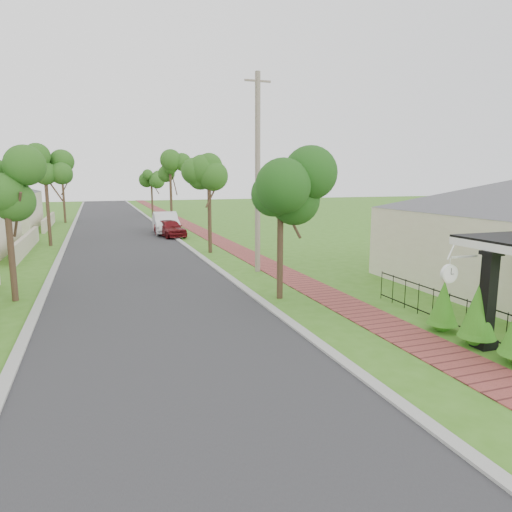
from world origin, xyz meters
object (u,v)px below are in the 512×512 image
parked_car_white (166,223)px  near_tree (281,189)px  parked_car_red (170,228)px  utility_pole (258,174)px  porch_post (487,305)px  station_clock (450,272)px

parked_car_white → near_tree: (1.06, -20.76, 3.07)m
parked_car_red → utility_pole: bearing=-93.5°
parked_car_white → utility_pole: utility_pole is taller
porch_post → near_tree: 7.49m
porch_post → utility_pole: size_ratio=0.29×
parked_car_white → station_clock: station_clock is taller
parked_car_white → parked_car_red: bearing=-87.2°
parked_car_red → near_tree: bearing=-98.1°
parked_car_red → station_clock: station_clock is taller
parked_car_red → utility_pole: utility_pole is taller
porch_post → utility_pole: 11.72m
parked_car_red → parked_car_white: parked_car_white is taller
parked_car_white → station_clock: 26.82m
near_tree → utility_pole: utility_pole is taller
station_clock → utility_pole: bearing=97.4°
porch_post → parked_car_red: 25.21m
parked_car_red → station_clock: bearing=-93.7°
near_tree → porch_post: bearing=-63.6°
parked_car_white → utility_pole: bearing=-80.4°
parked_car_red → parked_car_white: size_ratio=0.75×
parked_car_white → utility_pole: size_ratio=0.56×
parked_car_red → utility_pole: 14.51m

